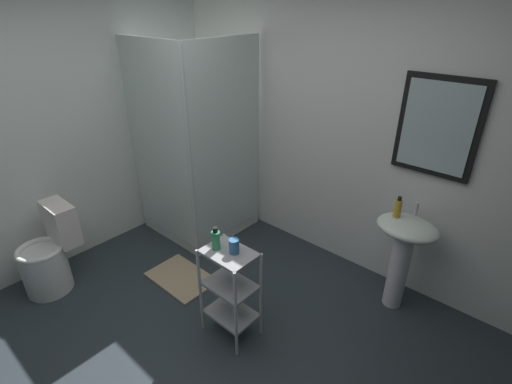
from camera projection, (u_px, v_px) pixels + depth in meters
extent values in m
cube|color=#2A3238|center=(185.00, 363.00, 2.63)|extent=(4.20, 4.20, 0.02)
cube|color=white|center=(338.00, 130.00, 3.29)|extent=(4.20, 0.10, 2.50)
cube|color=black|center=(438.00, 127.00, 2.66)|extent=(0.56, 0.03, 0.72)
cube|color=silver|center=(437.00, 128.00, 2.65)|extent=(0.48, 0.01, 0.64)
cube|color=white|center=(32.00, 136.00, 3.14)|extent=(0.10, 4.20, 2.50)
cube|color=white|center=(202.00, 219.00, 4.24)|extent=(0.90, 0.90, 0.10)
cube|color=silver|center=(159.00, 146.00, 3.49)|extent=(0.90, 0.02, 1.90)
cube|color=silver|center=(227.00, 145.00, 3.52)|extent=(0.02, 0.90, 1.90)
cylinder|color=silver|center=(190.00, 158.00, 3.22)|extent=(0.04, 0.04, 1.90)
cylinder|color=silver|center=(202.00, 215.00, 4.22)|extent=(0.08, 0.08, 0.00)
cylinder|color=white|center=(398.00, 270.00, 2.99)|extent=(0.15, 0.15, 0.68)
ellipsoid|color=white|center=(407.00, 228.00, 2.80)|extent=(0.46, 0.37, 0.13)
cylinder|color=silver|center=(416.00, 208.00, 2.83)|extent=(0.03, 0.03, 0.10)
cylinder|color=white|center=(46.00, 270.00, 3.20)|extent=(0.37, 0.37, 0.40)
torus|color=white|center=(39.00, 250.00, 3.11)|extent=(0.37, 0.37, 0.04)
cube|color=white|center=(61.00, 223.00, 3.17)|extent=(0.35, 0.17, 0.36)
cylinder|color=silver|center=(200.00, 292.00, 2.72)|extent=(0.02, 0.02, 0.74)
cylinder|color=silver|center=(236.00, 316.00, 2.51)|extent=(0.02, 0.02, 0.74)
cylinder|color=silver|center=(226.00, 274.00, 2.90)|extent=(0.02, 0.02, 0.74)
cylinder|color=silver|center=(261.00, 296.00, 2.69)|extent=(0.02, 0.02, 0.74)
cube|color=#99999E|center=(231.00, 313.00, 2.79)|extent=(0.36, 0.26, 0.02)
cube|color=#99999E|center=(230.00, 285.00, 2.67)|extent=(0.36, 0.26, 0.02)
cube|color=#99999E|center=(229.00, 253.00, 2.54)|extent=(0.36, 0.26, 0.02)
cylinder|color=gold|center=(398.00, 209.00, 2.79)|extent=(0.05, 0.05, 0.14)
cylinder|color=black|center=(400.00, 199.00, 2.75)|extent=(0.03, 0.03, 0.03)
cylinder|color=#35935F|center=(216.00, 240.00, 2.54)|extent=(0.06, 0.06, 0.13)
cylinder|color=black|center=(215.00, 230.00, 2.51)|extent=(0.03, 0.03, 0.04)
cylinder|color=#3870B2|center=(234.00, 246.00, 2.51)|extent=(0.07, 0.07, 0.11)
cube|color=tan|center=(181.00, 278.00, 3.41)|extent=(0.60, 0.40, 0.02)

